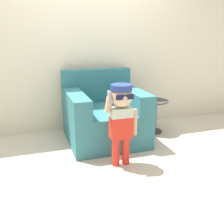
% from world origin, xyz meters
% --- Properties ---
extents(ground_plane, '(10.00, 10.00, 0.00)m').
position_xyz_m(ground_plane, '(0.00, 0.00, 0.00)').
color(ground_plane, beige).
extents(wall_back, '(10.00, 0.05, 2.60)m').
position_xyz_m(wall_back, '(0.00, 0.88, 1.30)').
color(wall_back, beige).
rests_on(wall_back, ground_plane).
extents(armchair, '(1.01, 1.04, 0.94)m').
position_xyz_m(armchair, '(0.02, 0.30, 0.34)').
color(armchair, teal).
rests_on(armchair, ground_plane).
extents(person_child, '(0.38, 0.28, 0.93)m').
position_xyz_m(person_child, '(-0.01, -0.48, 0.62)').
color(person_child, red).
rests_on(person_child, ground_plane).
extents(side_table, '(0.40, 0.40, 0.49)m').
position_xyz_m(side_table, '(0.82, 0.34, 0.30)').
color(side_table, '#333333').
rests_on(side_table, ground_plane).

